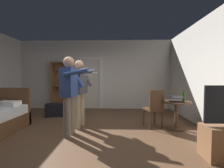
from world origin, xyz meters
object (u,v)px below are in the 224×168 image
object	(u,v)px
side_table	(176,110)
person_striped_shirt	(80,88)
bookshelf	(64,84)
person_blue_shirt	(70,90)
bottle_on_table	(184,97)
wooden_chair	(155,107)
laptop	(176,100)
suitcase_dark	(56,110)

from	to	relation	value
side_table	person_striped_shirt	distance (m)	2.53
bookshelf	person_blue_shirt	xyz separation A→B (m)	(1.09, -2.77, -0.01)
bookshelf	person_striped_shirt	distance (m)	2.47
person_blue_shirt	person_striped_shirt	xyz separation A→B (m)	(0.08, 0.60, -0.00)
person_striped_shirt	bottle_on_table	bearing A→B (deg)	-4.01
bookshelf	person_striped_shirt	world-z (taller)	bookshelf
bookshelf	bottle_on_table	bearing A→B (deg)	-31.91
wooden_chair	person_blue_shirt	distance (m)	2.16
laptop	person_striped_shirt	bearing A→B (deg)	176.58
bookshelf	laptop	size ratio (longest dim) A/B	4.91
suitcase_dark	person_blue_shirt	bearing A→B (deg)	-70.13
laptop	suitcase_dark	xyz separation A→B (m)	(-3.50, 1.19, -0.54)
person_striped_shirt	suitcase_dark	distance (m)	1.70
wooden_chair	bookshelf	bearing A→B (deg)	144.82
laptop	bookshelf	bearing A→B (deg)	147.25
bookshelf	bottle_on_table	size ratio (longest dim) A/B	6.64
wooden_chair	side_table	bearing A→B (deg)	-8.41
bottle_on_table	wooden_chair	bearing A→B (deg)	166.66
person_striped_shirt	suitcase_dark	bearing A→B (deg)	135.72
wooden_chair	person_striped_shirt	xyz separation A→B (m)	(-1.94, 0.03, 0.48)
person_striped_shirt	side_table	bearing A→B (deg)	-2.39
laptop	person_blue_shirt	xyz separation A→B (m)	(-2.51, -0.46, 0.27)
laptop	suitcase_dark	size ratio (longest dim) A/B	0.62
laptop	bottle_on_table	size ratio (longest dim) A/B	1.35
side_table	person_blue_shirt	bearing A→B (deg)	-168.88
bookshelf	wooden_chair	size ratio (longest dim) A/B	1.93
bookshelf	wooden_chair	world-z (taller)	bookshelf
side_table	suitcase_dark	bearing A→B (deg)	162.02
bottle_on_table	suitcase_dark	xyz separation A→B (m)	(-3.68, 1.23, -0.61)
laptop	wooden_chair	size ratio (longest dim) A/B	0.39
person_striped_shirt	wooden_chair	bearing A→B (deg)	-0.75
person_blue_shirt	person_striped_shirt	world-z (taller)	person_blue_shirt
side_table	wooden_chair	bearing A→B (deg)	171.59
side_table	person_blue_shirt	size ratio (longest dim) A/B	0.40
bookshelf	laptop	world-z (taller)	bookshelf
bookshelf	suitcase_dark	bearing A→B (deg)	-85.05
person_blue_shirt	suitcase_dark	xyz separation A→B (m)	(-0.99, 1.65, -0.81)
laptop	side_table	bearing A→B (deg)	46.97
bottle_on_table	person_striped_shirt	xyz separation A→B (m)	(-2.61, 0.18, 0.20)
laptop	suitcase_dark	distance (m)	3.74
side_table	person_blue_shirt	distance (m)	2.65
bookshelf	side_table	xyz separation A→B (m)	(3.64, -2.27, -0.56)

